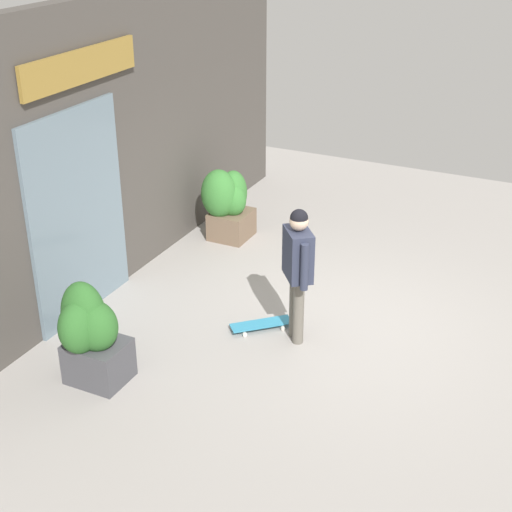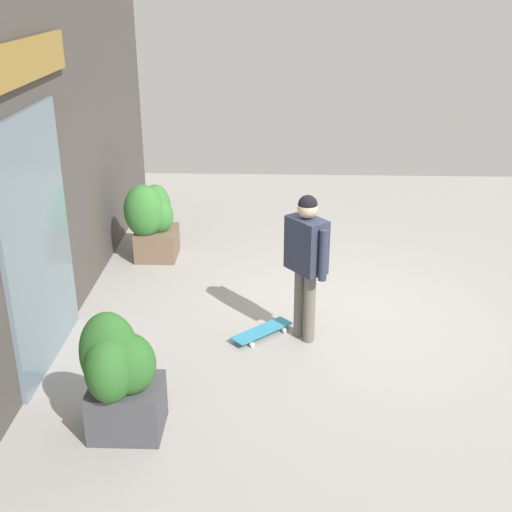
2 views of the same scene
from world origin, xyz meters
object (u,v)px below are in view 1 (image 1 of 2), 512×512
object	(u,v)px
skateboarder	(298,262)
planter_box_right	(90,332)
skateboard	(261,324)
planter_box_left	(227,202)

from	to	relation	value
skateboarder	planter_box_right	xyz separation A→B (m)	(-1.74, 1.65, -0.41)
skateboarder	planter_box_right	bearing A→B (deg)	7.97
skateboard	planter_box_left	size ratio (longest dim) A/B	0.62
skateboard	planter_box_right	size ratio (longest dim) A/B	0.58
skateboarder	planter_box_left	xyz separation A→B (m)	(2.19, 2.07, -0.44)
planter_box_right	planter_box_left	bearing A→B (deg)	6.08
skateboarder	planter_box_left	distance (m)	3.04
skateboarder	planter_box_right	size ratio (longest dim) A/B	1.40
planter_box_right	skateboard	bearing A→B (deg)	-33.88
skateboard	planter_box_left	world-z (taller)	planter_box_left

